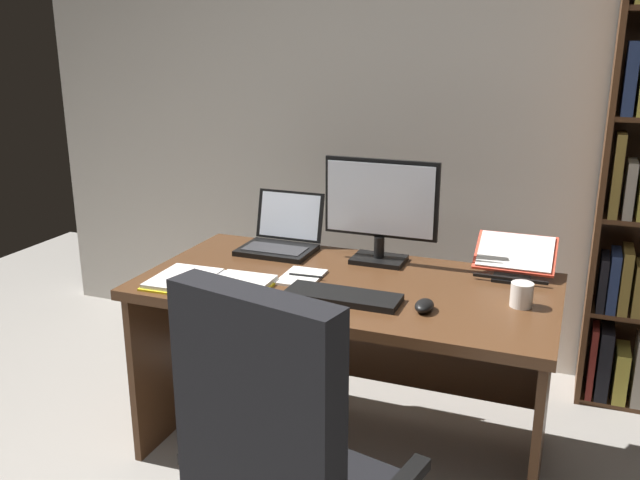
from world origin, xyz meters
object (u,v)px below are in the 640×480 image
object	(u,v)px
laptop	(281,238)
keyboard	(343,296)
monitor	(380,211)
open_binder	(210,283)
desk	(352,323)
reading_stand_with_book	(515,257)
notepad	(301,277)
pen	(306,275)
computer_mouse	(424,306)
coffee_mug	(522,295)

from	to	relation	value
laptop	keyboard	world-z (taller)	laptop
monitor	open_binder	xyz separation A→B (m)	(-0.52, -0.51, -0.21)
desk	laptop	size ratio (longest dim) A/B	5.02
monitor	reading_stand_with_book	distance (m)	0.57
notepad	reading_stand_with_book	bearing A→B (deg)	25.08
pen	keyboard	bearing A→B (deg)	-36.53
monitor	keyboard	world-z (taller)	monitor
monitor	laptop	size ratio (longest dim) A/B	1.52
keyboard	notepad	bearing A→B (deg)	145.98
notepad	keyboard	bearing A→B (deg)	-34.02
laptop	computer_mouse	size ratio (longest dim) A/B	3.05
pen	coffee_mug	xyz separation A→B (m)	(0.81, 0.01, 0.03)
monitor	laptop	xyz separation A→B (m)	(-0.46, 0.00, -0.17)
laptop	monitor	bearing A→B (deg)	-0.57
keyboard	reading_stand_with_book	distance (m)	0.75
desk	computer_mouse	distance (m)	0.49
keyboard	coffee_mug	size ratio (longest dim) A/B	4.82
monitor	reading_stand_with_book	world-z (taller)	monitor
desk	keyboard	world-z (taller)	keyboard
reading_stand_with_book	notepad	distance (m)	0.85
computer_mouse	coffee_mug	xyz separation A→B (m)	(0.31, 0.17, 0.02)
laptop	open_binder	bearing A→B (deg)	-96.92
keyboard	notepad	distance (m)	0.27
pen	coffee_mug	size ratio (longest dim) A/B	1.61
keyboard	laptop	bearing A→B (deg)	134.33
monitor	open_binder	bearing A→B (deg)	-135.35
desk	laptop	distance (m)	0.53
notepad	desk	bearing A→B (deg)	30.61
desk	monitor	size ratio (longest dim) A/B	3.30
computer_mouse	coffee_mug	bearing A→B (deg)	28.49
reading_stand_with_book	open_binder	xyz separation A→B (m)	(-1.06, -0.56, -0.06)
monitor	reading_stand_with_book	size ratio (longest dim) A/B	1.54
laptop	open_binder	world-z (taller)	laptop
desk	notepad	size ratio (longest dim) A/B	7.59
coffee_mug	keyboard	bearing A→B (deg)	-164.63
desk	monitor	distance (m)	0.47
pen	coffee_mug	distance (m)	0.81
notepad	monitor	bearing A→B (deg)	53.91
desk	keyboard	distance (m)	0.34
coffee_mug	computer_mouse	bearing A→B (deg)	-151.51
monitor	laptop	distance (m)	0.49
computer_mouse	notepad	distance (m)	0.55
desk	open_binder	size ratio (longest dim) A/B	3.36
coffee_mug	notepad	bearing A→B (deg)	-179.00
open_binder	pen	bearing A→B (deg)	30.77
keyboard	pen	world-z (taller)	keyboard
desk	open_binder	xyz separation A→B (m)	(-0.47, -0.31, 0.22)
keyboard	reading_stand_with_book	bearing A→B (deg)	43.26
computer_mouse	desk	bearing A→B (deg)	143.34
computer_mouse	notepad	size ratio (longest dim) A/B	0.50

